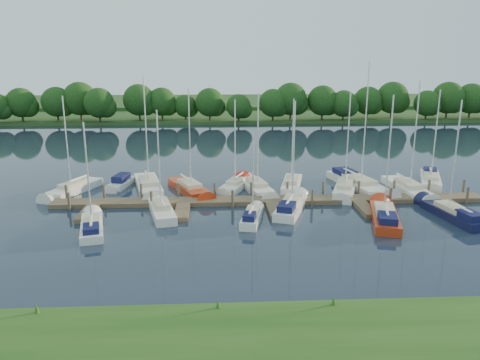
{
  "coord_description": "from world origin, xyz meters",
  "views": [
    {
      "loc": [
        -5.03,
        -33.27,
        13.08
      ],
      "look_at": [
        -2.86,
        8.0,
        2.2
      ],
      "focal_mm": 35.0,
      "sensor_mm": 36.0,
      "label": 1
    }
  ],
  "objects_px": {
    "sailboat_n_0": "(73,190)",
    "motorboat": "(121,184)",
    "dock": "(272,203)",
    "sailboat_s_2": "(252,217)",
    "sailboat_n_5": "(257,188)"
  },
  "relations": [
    {
      "from": "sailboat_s_2",
      "to": "sailboat_n_5",
      "type": "bearing_deg",
      "value": 95.19
    },
    {
      "from": "sailboat_n_5",
      "to": "dock",
      "type": "bearing_deg",
      "value": 88.87
    },
    {
      "from": "motorboat",
      "to": "sailboat_s_2",
      "type": "distance_m",
      "value": 17.08
    },
    {
      "from": "sailboat_n_0",
      "to": "sailboat_s_2",
      "type": "bearing_deg",
      "value": 174.64
    },
    {
      "from": "dock",
      "to": "sailboat_s_2",
      "type": "xyz_separation_m",
      "value": [
        -2.13,
        -4.29,
        0.12
      ]
    },
    {
      "from": "sailboat_n_0",
      "to": "motorboat",
      "type": "distance_m",
      "value": 4.79
    },
    {
      "from": "sailboat_n_5",
      "to": "sailboat_s_2",
      "type": "bearing_deg",
      "value": 69.24
    },
    {
      "from": "dock",
      "to": "sailboat_n_5",
      "type": "relative_size",
      "value": 3.89
    },
    {
      "from": "dock",
      "to": "motorboat",
      "type": "xyz_separation_m",
      "value": [
        -14.97,
        6.97,
        0.13
      ]
    },
    {
      "from": "sailboat_s_2",
      "to": "dock",
      "type": "bearing_deg",
      "value": 76.14
    },
    {
      "from": "motorboat",
      "to": "dock",
      "type": "bearing_deg",
      "value": 167.42
    },
    {
      "from": "dock",
      "to": "sailboat_s_2",
      "type": "height_order",
      "value": "sailboat_s_2"
    },
    {
      "from": "motorboat",
      "to": "sailboat_n_5",
      "type": "relative_size",
      "value": 0.5
    },
    {
      "from": "dock",
      "to": "sailboat_n_5",
      "type": "height_order",
      "value": "sailboat_n_5"
    },
    {
      "from": "sailboat_n_0",
      "to": "motorboat",
      "type": "relative_size",
      "value": 1.93
    }
  ]
}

